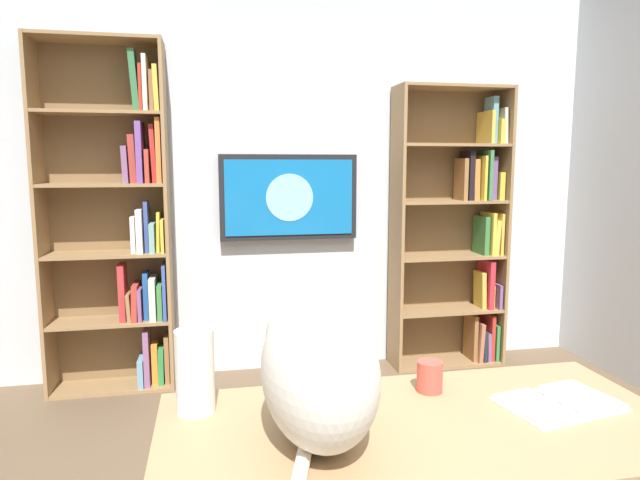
{
  "coord_description": "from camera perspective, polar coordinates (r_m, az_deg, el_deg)",
  "views": [
    {
      "loc": [
        0.51,
        1.59,
        1.45
      ],
      "look_at": [
        -0.04,
        -1.15,
        1.06
      ],
      "focal_mm": 30.91,
      "sensor_mm": 36.0,
      "label": 1
    }
  ],
  "objects": [
    {
      "name": "coffee_mug",
      "position": [
        1.8,
        11.29,
        -13.68
      ],
      "size": [
        0.08,
        0.08,
        0.1
      ],
      "primitive_type": "cylinder",
      "color": "#D84C3F",
      "rests_on": "desk"
    },
    {
      "name": "wall_mounted_tv",
      "position": [
        3.78,
        -3.24,
        4.44
      ],
      "size": [
        0.94,
        0.07,
        0.58
      ],
      "color": "black"
    },
    {
      "name": "wall_back",
      "position": [
        3.86,
        -3.74,
        6.35
      ],
      "size": [
        4.52,
        0.06,
        2.7
      ],
      "primitive_type": "cube",
      "color": "silver",
      "rests_on": "ground"
    },
    {
      "name": "open_binder",
      "position": [
        1.83,
        23.49,
        -15.19
      ],
      "size": [
        0.37,
        0.28,
        0.02
      ],
      "color": "white",
      "rests_on": "desk"
    },
    {
      "name": "bookshelf_right",
      "position": [
        3.71,
        -19.78,
        1.49
      ],
      "size": [
        0.78,
        0.28,
        2.21
      ],
      "color": "#937047",
      "rests_on": "ground"
    },
    {
      "name": "cat",
      "position": [
        1.45,
        -0.4,
        -12.3
      ],
      "size": [
        0.3,
        0.62,
        0.4
      ],
      "color": "silver",
      "rests_on": "desk"
    },
    {
      "name": "paper_towel_roll",
      "position": [
        1.65,
        -12.82,
        -13.11
      ],
      "size": [
        0.11,
        0.11,
        0.24
      ],
      "primitive_type": "cylinder",
      "color": "white",
      "rests_on": "desk"
    },
    {
      "name": "desk",
      "position": [
        1.65,
        10.8,
        -21.91
      ],
      "size": [
        1.44,
        0.69,
        0.74
      ],
      "color": "#A37F56",
      "rests_on": "ground"
    },
    {
      "name": "bookshelf_left",
      "position": [
        4.09,
        14.29,
        0.86
      ],
      "size": [
        0.81,
        0.28,
        1.98
      ],
      "color": "#937047",
      "rests_on": "ground"
    }
  ]
}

